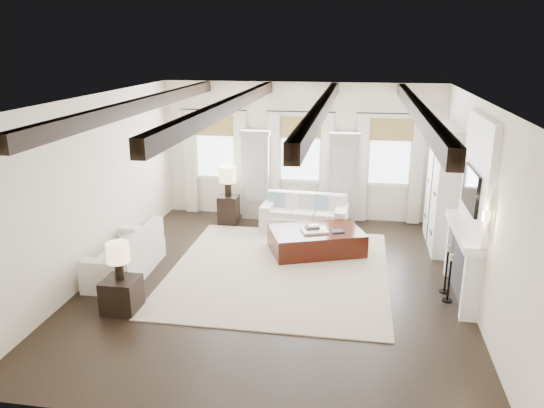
% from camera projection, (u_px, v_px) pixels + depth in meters
% --- Properties ---
extents(ground, '(7.50, 7.50, 0.00)m').
position_uv_depth(ground, '(275.00, 282.00, 9.37)').
color(ground, black).
rests_on(ground, ground).
extents(room_shell, '(6.54, 7.54, 3.22)m').
position_uv_depth(room_shell, '(324.00, 168.00, 9.54)').
color(room_shell, white).
rests_on(room_shell, ground).
extents(area_rug, '(3.96, 4.42, 0.02)m').
position_uv_depth(area_rug, '(280.00, 270.00, 9.84)').
color(area_rug, beige).
rests_on(area_rug, ground).
extents(sofa_back, '(1.93, 0.97, 0.81)m').
position_uv_depth(sofa_back, '(305.00, 216.00, 11.88)').
color(sofa_back, silver).
rests_on(sofa_back, ground).
extents(sofa_left, '(0.91, 1.92, 0.81)m').
position_uv_depth(sofa_left, '(128.00, 257.00, 9.62)').
color(sofa_left, silver).
rests_on(sofa_left, ground).
extents(ottoman, '(2.07, 1.68, 0.47)m').
position_uv_depth(ottoman, '(316.00, 241.00, 10.64)').
color(ottoman, black).
rests_on(ottoman, ground).
extents(tray, '(0.60, 0.53, 0.04)m').
position_uv_depth(tray, '(315.00, 231.00, 10.49)').
color(tray, white).
rests_on(tray, ottoman).
extents(book_lower, '(0.31, 0.28, 0.04)m').
position_uv_depth(book_lower, '(312.00, 228.00, 10.54)').
color(book_lower, '#262628').
rests_on(book_lower, tray).
extents(book_upper, '(0.27, 0.24, 0.03)m').
position_uv_depth(book_upper, '(313.00, 226.00, 10.54)').
color(book_upper, beige).
rests_on(book_upper, book_lower).
extents(book_loose, '(0.29, 0.25, 0.03)m').
position_uv_depth(book_loose, '(338.00, 231.00, 10.46)').
color(book_loose, '#262628').
rests_on(book_loose, ottoman).
extents(side_table_front, '(0.54, 0.54, 0.54)m').
position_uv_depth(side_table_front, '(122.00, 295.00, 8.32)').
color(side_table_front, black).
rests_on(side_table_front, ground).
extents(lamp_front, '(0.35, 0.35, 0.60)m').
position_uv_depth(lamp_front, '(118.00, 255.00, 8.12)').
color(lamp_front, black).
rests_on(lamp_front, side_table_front).
extents(side_table_back, '(0.44, 0.44, 0.66)m').
position_uv_depth(side_table_back, '(229.00, 210.00, 12.31)').
color(side_table_back, black).
rests_on(side_table_back, ground).
extents(lamp_back, '(0.40, 0.40, 0.68)m').
position_uv_depth(lamp_back, '(228.00, 176.00, 12.08)').
color(lamp_back, black).
rests_on(lamp_back, side_table_back).
extents(candlestick_near, '(0.17, 0.17, 0.83)m').
position_uv_depth(candlestick_near, '(449.00, 282.00, 8.59)').
color(candlestick_near, black).
rests_on(candlestick_near, ground).
extents(candlestick_far, '(0.17, 0.17, 0.86)m').
position_uv_depth(candlestick_far, '(446.00, 273.00, 8.90)').
color(candlestick_far, black).
rests_on(candlestick_far, ground).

